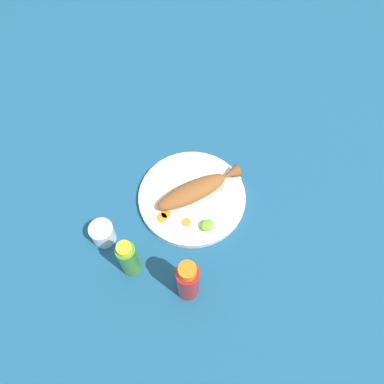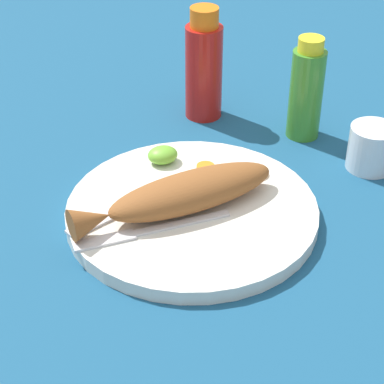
{
  "view_description": "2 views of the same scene",
  "coord_description": "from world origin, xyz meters",
  "px_view_note": "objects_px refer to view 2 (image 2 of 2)",
  "views": [
    {
      "loc": [
        0.17,
        0.48,
        0.94
      ],
      "look_at": [
        0.0,
        0.0,
        0.04
      ],
      "focal_mm": 35.0,
      "sensor_mm": 36.0,
      "label": 1
    },
    {
      "loc": [
        -0.2,
        -0.64,
        0.51
      ],
      "look_at": [
        0.0,
        0.0,
        0.04
      ],
      "focal_mm": 65.0,
      "sensor_mm": 36.0,
      "label": 2
    }
  ],
  "objects_px": {
    "fried_fish": "(182,194)",
    "salt_cup": "(371,150)",
    "main_plate": "(192,212)",
    "hot_sauce_bottle_green": "(306,91)",
    "fork_near": "(142,232)",
    "hot_sauce_bottle_red": "(204,67)",
    "fork_far": "(127,210)"
  },
  "relations": [
    {
      "from": "fried_fish",
      "to": "salt_cup",
      "type": "xyz_separation_m",
      "value": [
        0.27,
        0.04,
        -0.01
      ]
    },
    {
      "from": "fork_near",
      "to": "fork_far",
      "type": "xyz_separation_m",
      "value": [
        -0.01,
        0.05,
        0.0
      ]
    },
    {
      "from": "fried_fish",
      "to": "salt_cup",
      "type": "bearing_deg",
      "value": -1.18
    },
    {
      "from": "fork_near",
      "to": "hot_sauce_bottle_green",
      "type": "height_order",
      "value": "hot_sauce_bottle_green"
    },
    {
      "from": "fork_near",
      "to": "salt_cup",
      "type": "height_order",
      "value": "salt_cup"
    },
    {
      "from": "hot_sauce_bottle_red",
      "to": "hot_sauce_bottle_green",
      "type": "relative_size",
      "value": 1.13
    },
    {
      "from": "fried_fish",
      "to": "hot_sauce_bottle_red",
      "type": "bearing_deg",
      "value": 56.9
    },
    {
      "from": "hot_sauce_bottle_red",
      "to": "salt_cup",
      "type": "xyz_separation_m",
      "value": [
        0.17,
        -0.21,
        -0.05
      ]
    },
    {
      "from": "main_plate",
      "to": "hot_sauce_bottle_red",
      "type": "xyz_separation_m",
      "value": [
        0.1,
        0.24,
        0.07
      ]
    },
    {
      "from": "hot_sauce_bottle_green",
      "to": "salt_cup",
      "type": "xyz_separation_m",
      "value": [
        0.05,
        -0.11,
        -0.04
      ]
    },
    {
      "from": "hot_sauce_bottle_green",
      "to": "salt_cup",
      "type": "bearing_deg",
      "value": -65.45
    },
    {
      "from": "main_plate",
      "to": "salt_cup",
      "type": "height_order",
      "value": "salt_cup"
    },
    {
      "from": "main_plate",
      "to": "hot_sauce_bottle_green",
      "type": "xyz_separation_m",
      "value": [
        0.21,
        0.14,
        0.06
      ]
    },
    {
      "from": "fork_near",
      "to": "salt_cup",
      "type": "bearing_deg",
      "value": -170.66
    },
    {
      "from": "main_plate",
      "to": "fork_far",
      "type": "distance_m",
      "value": 0.08
    },
    {
      "from": "hot_sauce_bottle_red",
      "to": "hot_sauce_bottle_green",
      "type": "bearing_deg",
      "value": -40.81
    },
    {
      "from": "fried_fish",
      "to": "fork_near",
      "type": "bearing_deg",
      "value": -160.09
    },
    {
      "from": "hot_sauce_bottle_red",
      "to": "hot_sauce_bottle_green",
      "type": "distance_m",
      "value": 0.15
    },
    {
      "from": "fork_near",
      "to": "hot_sauce_bottle_green",
      "type": "distance_m",
      "value": 0.34
    },
    {
      "from": "salt_cup",
      "to": "fried_fish",
      "type": "bearing_deg",
      "value": -172.11
    },
    {
      "from": "fork_near",
      "to": "fork_far",
      "type": "distance_m",
      "value": 0.05
    },
    {
      "from": "fork_far",
      "to": "hot_sauce_bottle_red",
      "type": "bearing_deg",
      "value": -149.99
    },
    {
      "from": "salt_cup",
      "to": "hot_sauce_bottle_red",
      "type": "bearing_deg",
      "value": 128.59
    },
    {
      "from": "hot_sauce_bottle_red",
      "to": "fried_fish",
      "type": "bearing_deg",
      "value": -114.03
    },
    {
      "from": "fried_fish",
      "to": "fork_near",
      "type": "xyz_separation_m",
      "value": [
        -0.06,
        -0.03,
        -0.02
      ]
    },
    {
      "from": "fork_far",
      "to": "hot_sauce_bottle_green",
      "type": "relative_size",
      "value": 1.19
    },
    {
      "from": "fork_far",
      "to": "hot_sauce_bottle_red",
      "type": "distance_m",
      "value": 0.29
    },
    {
      "from": "fork_near",
      "to": "fried_fish",
      "type": "bearing_deg",
      "value": -153.52
    },
    {
      "from": "main_plate",
      "to": "fork_near",
      "type": "xyz_separation_m",
      "value": [
        -0.07,
        -0.03,
        0.01
      ]
    },
    {
      "from": "main_plate",
      "to": "fork_far",
      "type": "height_order",
      "value": "fork_far"
    },
    {
      "from": "fork_far",
      "to": "hot_sauce_bottle_red",
      "type": "height_order",
      "value": "hot_sauce_bottle_red"
    },
    {
      "from": "main_plate",
      "to": "salt_cup",
      "type": "distance_m",
      "value": 0.26
    }
  ]
}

